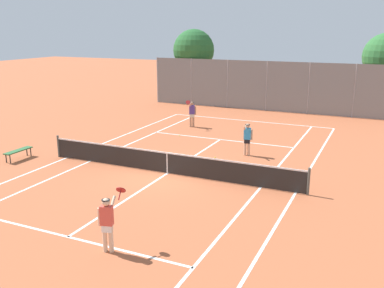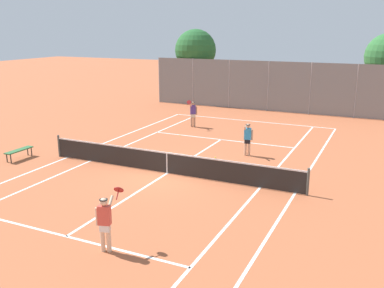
{
  "view_description": "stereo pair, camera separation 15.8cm",
  "coord_description": "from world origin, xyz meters",
  "px_view_note": "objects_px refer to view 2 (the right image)",
  "views": [
    {
      "loc": [
        8.23,
        -15.44,
        6.05
      ],
      "look_at": [
        0.49,
        1.5,
        1.0
      ],
      "focal_mm": 40.0,
      "sensor_mm": 36.0,
      "label": 1
    },
    {
      "loc": [
        8.37,
        -15.38,
        6.05
      ],
      "look_at": [
        0.49,
        1.5,
        1.0
      ],
      "focal_mm": 40.0,
      "sensor_mm": 36.0,
      "label": 2
    }
  ],
  "objects_px": {
    "loose_tennis_ball_0": "(215,158)",
    "courtside_bench": "(19,151)",
    "loose_tennis_ball_3": "(199,169)",
    "tree_behind_left": "(196,52)",
    "player_far_left": "(193,112)",
    "player_far_right": "(248,138)",
    "player_near_side": "(105,221)",
    "loose_tennis_ball_1": "(180,135)",
    "tennis_net": "(167,162)"
  },
  "relations": [
    {
      "from": "tennis_net",
      "to": "loose_tennis_ball_3",
      "type": "distance_m",
      "value": 1.56
    },
    {
      "from": "player_far_left",
      "to": "loose_tennis_ball_3",
      "type": "height_order",
      "value": "player_far_left"
    },
    {
      "from": "loose_tennis_ball_0",
      "to": "tree_behind_left",
      "type": "xyz_separation_m",
      "value": [
        -7.75,
        14.64,
        4.16
      ]
    },
    {
      "from": "loose_tennis_ball_1",
      "to": "tennis_net",
      "type": "bearing_deg",
      "value": -68.2
    },
    {
      "from": "player_near_side",
      "to": "player_far_left",
      "type": "height_order",
      "value": "same"
    },
    {
      "from": "tree_behind_left",
      "to": "courtside_bench",
      "type": "bearing_deg",
      "value": -92.16
    },
    {
      "from": "player_far_right",
      "to": "tree_behind_left",
      "type": "xyz_separation_m",
      "value": [
        -8.99,
        13.54,
        3.28
      ]
    },
    {
      "from": "loose_tennis_ball_1",
      "to": "player_far_left",
      "type": "bearing_deg",
      "value": 97.54
    },
    {
      "from": "player_far_left",
      "to": "tree_behind_left",
      "type": "relative_size",
      "value": 0.29
    },
    {
      "from": "player_near_side",
      "to": "loose_tennis_ball_1",
      "type": "xyz_separation_m",
      "value": [
        -4.08,
        12.75,
        -0.89
      ]
    },
    {
      "from": "player_far_left",
      "to": "player_far_right",
      "type": "relative_size",
      "value": 1.11
    },
    {
      "from": "player_near_side",
      "to": "player_far_right",
      "type": "distance_m",
      "value": 10.66
    },
    {
      "from": "player_near_side",
      "to": "loose_tennis_ball_0",
      "type": "height_order",
      "value": "player_near_side"
    },
    {
      "from": "loose_tennis_ball_0",
      "to": "courtside_bench",
      "type": "relative_size",
      "value": 0.04
    },
    {
      "from": "player_far_left",
      "to": "courtside_bench",
      "type": "height_order",
      "value": "player_far_left"
    },
    {
      "from": "player_far_left",
      "to": "loose_tennis_ball_3",
      "type": "relative_size",
      "value": 26.88
    },
    {
      "from": "loose_tennis_ball_1",
      "to": "loose_tennis_ball_3",
      "type": "relative_size",
      "value": 1.0
    },
    {
      "from": "tennis_net",
      "to": "player_far_right",
      "type": "relative_size",
      "value": 7.5
    },
    {
      "from": "tennis_net",
      "to": "courtside_bench",
      "type": "bearing_deg",
      "value": -171.27
    },
    {
      "from": "player_far_right",
      "to": "loose_tennis_ball_0",
      "type": "relative_size",
      "value": 24.24
    },
    {
      "from": "loose_tennis_ball_0",
      "to": "player_near_side",
      "type": "bearing_deg",
      "value": -86.62
    },
    {
      "from": "loose_tennis_ball_1",
      "to": "courtside_bench",
      "type": "distance_m",
      "value": 8.81
    },
    {
      "from": "player_near_side",
      "to": "courtside_bench",
      "type": "bearing_deg",
      "value": 148.79
    },
    {
      "from": "tennis_net",
      "to": "loose_tennis_ball_0",
      "type": "height_order",
      "value": "tennis_net"
    },
    {
      "from": "courtside_bench",
      "to": "loose_tennis_ball_1",
      "type": "bearing_deg",
      "value": 55.87
    },
    {
      "from": "tennis_net",
      "to": "loose_tennis_ball_1",
      "type": "height_order",
      "value": "tennis_net"
    },
    {
      "from": "player_near_side",
      "to": "player_far_left",
      "type": "relative_size",
      "value": 1.0
    },
    {
      "from": "tree_behind_left",
      "to": "player_near_side",
      "type": "bearing_deg",
      "value": -71.03
    },
    {
      "from": "tree_behind_left",
      "to": "loose_tennis_ball_0",
      "type": "bearing_deg",
      "value": -62.12
    },
    {
      "from": "player_far_left",
      "to": "tree_behind_left",
      "type": "bearing_deg",
      "value": 113.62
    },
    {
      "from": "player_near_side",
      "to": "courtside_bench",
      "type": "distance_m",
      "value": 10.55
    },
    {
      "from": "loose_tennis_ball_1",
      "to": "courtside_bench",
      "type": "bearing_deg",
      "value": -124.13
    },
    {
      "from": "player_near_side",
      "to": "loose_tennis_ball_0",
      "type": "bearing_deg",
      "value": 93.38
    },
    {
      "from": "tennis_net",
      "to": "loose_tennis_ball_1",
      "type": "xyz_separation_m",
      "value": [
        -2.46,
        6.15,
        -0.48
      ]
    },
    {
      "from": "player_far_right",
      "to": "loose_tennis_ball_1",
      "type": "height_order",
      "value": "player_far_right"
    },
    {
      "from": "player_far_left",
      "to": "player_far_right",
      "type": "xyz_separation_m",
      "value": [
        5.08,
        -4.61,
        -0.02
      ]
    },
    {
      "from": "player_near_side",
      "to": "loose_tennis_ball_0",
      "type": "relative_size",
      "value": 26.88
    },
    {
      "from": "loose_tennis_ball_1",
      "to": "courtside_bench",
      "type": "xyz_separation_m",
      "value": [
        -4.94,
        -7.29,
        0.38
      ]
    },
    {
      "from": "player_far_left",
      "to": "loose_tennis_ball_0",
      "type": "xyz_separation_m",
      "value": [
        3.84,
        -5.72,
        -0.89
      ]
    },
    {
      "from": "courtside_bench",
      "to": "tree_behind_left",
      "type": "distance_m",
      "value": 19.1
    },
    {
      "from": "player_near_side",
      "to": "courtside_bench",
      "type": "relative_size",
      "value": 1.18
    },
    {
      "from": "loose_tennis_ball_3",
      "to": "tree_behind_left",
      "type": "relative_size",
      "value": 0.01
    },
    {
      "from": "player_near_side",
      "to": "loose_tennis_ball_0",
      "type": "xyz_separation_m",
      "value": [
        -0.56,
        9.53,
        -0.89
      ]
    },
    {
      "from": "player_far_right",
      "to": "loose_tennis_ball_3",
      "type": "bearing_deg",
      "value": -113.25
    },
    {
      "from": "tree_behind_left",
      "to": "player_far_left",
      "type": "bearing_deg",
      "value": -66.38
    },
    {
      "from": "loose_tennis_ball_3",
      "to": "player_near_side",
      "type": "bearing_deg",
      "value": -85.56
    },
    {
      "from": "player_far_right",
      "to": "loose_tennis_ball_3",
      "type": "height_order",
      "value": "player_far_right"
    },
    {
      "from": "loose_tennis_ball_3",
      "to": "loose_tennis_ball_0",
      "type": "bearing_deg",
      "value": 88.99
    },
    {
      "from": "player_near_side",
      "to": "courtside_bench",
      "type": "xyz_separation_m",
      "value": [
        -9.01,
        5.46,
        -0.52
      ]
    },
    {
      "from": "loose_tennis_ball_3",
      "to": "tree_behind_left",
      "type": "bearing_deg",
      "value": 115.06
    }
  ]
}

